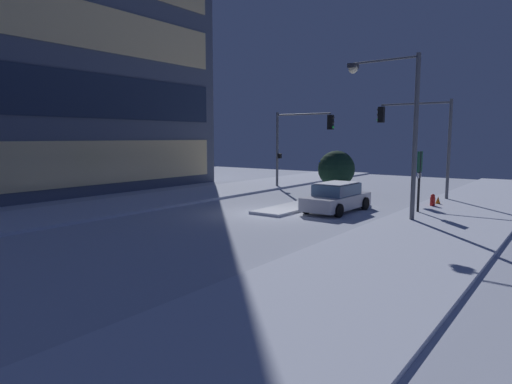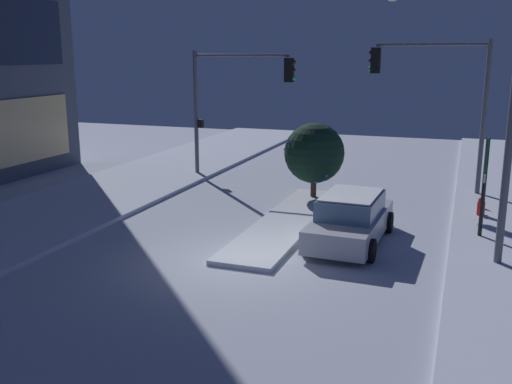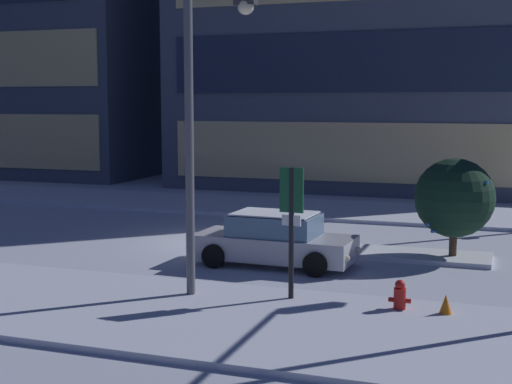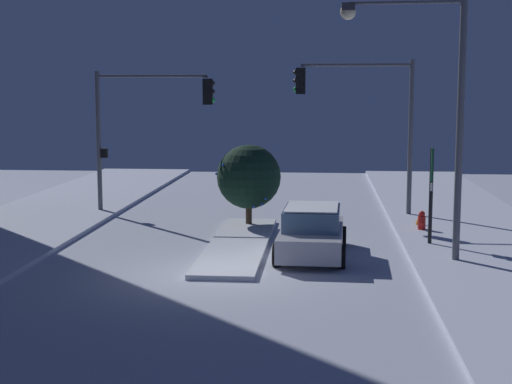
{
  "view_description": "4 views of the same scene",
  "coord_description": "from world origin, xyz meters",
  "views": [
    {
      "loc": [
        -18.27,
        -12.57,
        3.81
      ],
      "look_at": [
        -1.45,
        -0.31,
        1.26
      ],
      "focal_mm": 31.63,
      "sensor_mm": 36.0,
      "label": 1
    },
    {
      "loc": [
        -13.89,
        -5.46,
        5.48
      ],
      "look_at": [
        -1.91,
        -1.13,
        2.45
      ],
      "focal_mm": 40.85,
      "sensor_mm": 36.0,
      "label": 2
    },
    {
      "loc": [
        8.76,
        -21.51,
        4.56
      ],
      "look_at": [
        1.42,
        -0.69,
        1.82
      ],
      "focal_mm": 51.11,
      "sensor_mm": 36.0,
      "label": 3
    },
    {
      "loc": [
        -19.86,
        -2.78,
        4.86
      ],
      "look_at": [
        -0.26,
        -1.07,
        2.27
      ],
      "focal_mm": 54.33,
      "sensor_mm": 36.0,
      "label": 4
    }
  ],
  "objects": [
    {
      "name": "ground",
      "position": [
        0.0,
        0.0,
        0.0
      ],
      "size": [
        52.0,
        52.0,
        0.0
      ],
      "primitive_type": "plane",
      "color": "silver"
    },
    {
      "name": "median_strip",
      "position": [
        3.87,
        -0.16,
        0.07
      ],
      "size": [
        9.0,
        1.8,
        0.14
      ],
      "primitive_type": "cube",
      "color": "silver",
      "rests_on": "ground"
    },
    {
      "name": "street_lamp_arched",
      "position": [
        1.95,
        -5.55,
        4.87
      ],
      "size": [
        0.6,
        3.42,
        7.39
      ],
      "rotation": [
        0.0,
        0.0,
        1.5
      ],
      "color": "#565960",
      "rests_on": "ground"
    },
    {
      "name": "curb_strip_far",
      "position": [
        0.0,
        7.87,
        0.07
      ],
      "size": [
        52.0,
        5.2,
        0.14
      ],
      "primitive_type": "cube",
      "color": "silver",
      "rests_on": "ground"
    },
    {
      "name": "curb_strip_near",
      "position": [
        0.0,
        -7.87,
        0.07
      ],
      "size": [
        52.0,
        5.2,
        0.14
      ],
      "primitive_type": "cube",
      "color": "silver",
      "rests_on": "ground"
    },
    {
      "name": "fire_hydrant",
      "position": [
        6.62,
        -6.16,
        0.37
      ],
      "size": [
        0.48,
        0.26,
        0.78
      ],
      "color": "red",
      "rests_on": "ground"
    },
    {
      "name": "car_near",
      "position": [
        2.6,
        -2.47,
        0.71
      ],
      "size": [
        4.58,
        2.13,
        1.49
      ],
      "rotation": [
        0.0,
        0.0,
        -0.03
      ],
      "color": "#B7B7C1",
      "rests_on": "ground"
    },
    {
      "name": "construction_cone",
      "position": [
        7.58,
        -6.19,
        0.28
      ],
      "size": [
        0.36,
        0.36,
        0.55
      ],
      "primitive_type": "cone",
      "color": "orange",
      "rests_on": "ground"
    },
    {
      "name": "office_tower_secondary",
      "position": [
        -17.68,
        19.01,
        6.95
      ],
      "size": [
        11.28,
        11.57,
        13.9
      ],
      "color": "#424C5B",
      "rests_on": "ground"
    },
    {
      "name": "decorated_tree_median",
      "position": [
        7.26,
        -0.15,
        1.82
      ],
      "size": [
        2.28,
        2.34,
        2.97
      ],
      "color": "#473323",
      "rests_on": "ground"
    },
    {
      "name": "parking_info_sign",
      "position": [
        4.17,
        -6.1,
        2.0
      ],
      "size": [
        0.55,
        0.12,
        3.11
      ],
      "rotation": [
        0.0,
        0.0,
        1.5
      ],
      "color": "black",
      "rests_on": "ground"
    }
  ]
}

